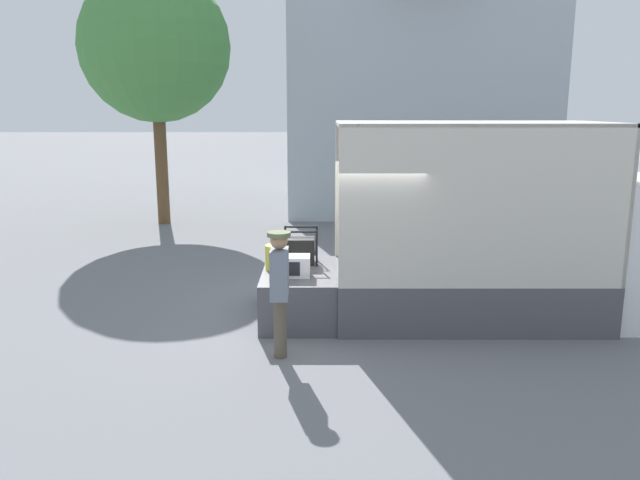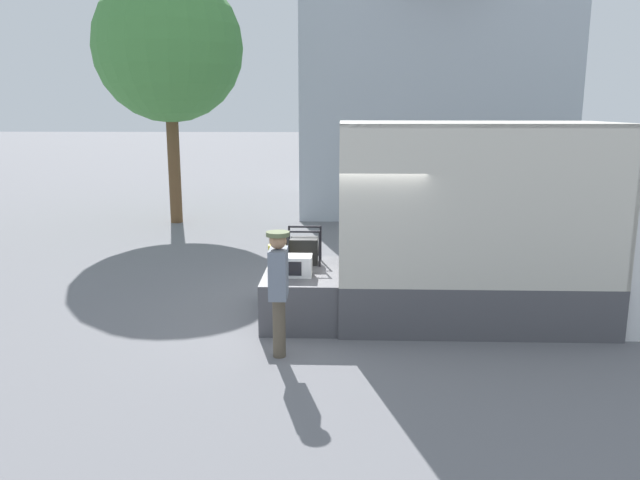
% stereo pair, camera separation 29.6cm
% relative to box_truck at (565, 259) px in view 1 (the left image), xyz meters
% --- Properties ---
extents(ground_plane, '(160.00, 160.00, 0.00)m').
position_rel_box_truck_xyz_m(ground_plane, '(-3.70, -0.00, -0.99)').
color(ground_plane, slate).
extents(box_truck, '(6.26, 2.13, 3.20)m').
position_rel_box_truck_xyz_m(box_truck, '(0.00, 0.00, 0.00)').
color(box_truck, white).
rests_on(box_truck, ground).
extents(tailgate_deck, '(1.21, 2.02, 0.80)m').
position_rel_box_truck_xyz_m(tailgate_deck, '(-4.30, -0.00, -0.59)').
color(tailgate_deck, '#4C4C51').
rests_on(tailgate_deck, ground).
extents(microwave, '(0.55, 0.40, 0.32)m').
position_rel_box_truck_xyz_m(microwave, '(-4.40, -0.35, -0.03)').
color(microwave, white).
rests_on(microwave, tailgate_deck).
extents(portable_generator, '(0.58, 0.48, 0.61)m').
position_rel_box_truck_xyz_m(portable_generator, '(-4.28, 0.46, 0.04)').
color(portable_generator, black).
rests_on(portable_generator, tailgate_deck).
extents(orange_bucket, '(0.29, 0.29, 0.41)m').
position_rel_box_truck_xyz_m(orange_bucket, '(-4.72, 0.05, 0.01)').
color(orange_bucket, yellow).
rests_on(orange_bucket, tailgate_deck).
extents(worker_person, '(0.32, 0.44, 1.78)m').
position_rel_box_truck_xyz_m(worker_person, '(-4.52, -1.72, 0.11)').
color(worker_person, brown).
rests_on(worker_person, ground).
extents(house_backdrop, '(8.69, 6.99, 9.87)m').
position_rel_box_truck_xyz_m(house_backdrop, '(-0.81, 12.17, 4.04)').
color(house_backdrop, '#A8B2BC').
rests_on(house_backdrop, ground).
extents(street_tree, '(4.29, 4.29, 7.27)m').
position_rel_box_truck_xyz_m(street_tree, '(-8.66, 8.59, 4.11)').
color(street_tree, brown).
rests_on(street_tree, ground).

